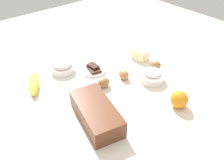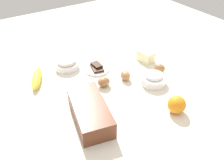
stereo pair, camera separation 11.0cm
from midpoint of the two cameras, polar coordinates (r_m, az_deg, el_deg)
name	(u,v)px [view 1 (the left image)]	position (r m, az deg, el deg)	size (l,w,h in m)	color
ground_plane	(112,88)	(1.18, -2.66, -2.05)	(2.40, 2.40, 0.02)	silver
loaf_pan	(96,113)	(0.98, -7.06, -7.94)	(0.30, 0.19, 0.08)	brown
flour_bowl	(62,66)	(1.31, -14.20, 3.09)	(0.13, 0.13, 0.06)	white
sugar_bowl	(152,76)	(1.21, 6.98, 0.97)	(0.13, 0.13, 0.06)	white
banana	(34,84)	(1.24, -20.70, -0.93)	(0.19, 0.04, 0.04)	yellow
orange_fruit	(179,99)	(1.06, 13.07, -4.69)	(0.08, 0.08, 0.08)	orange
butter_block	(140,54)	(1.38, 4.50, 6.13)	(0.09, 0.06, 0.06)	#F4EDB2
egg_near_butter	(155,65)	(1.30, 8.06, 3.51)	(0.05, 0.05, 0.06)	#A26D42
egg_beside_bowl	(124,75)	(1.21, 0.29, 1.22)	(0.05, 0.05, 0.06)	#B97D4C
egg_loose	(104,82)	(1.16, -4.73, -0.69)	(0.05, 0.05, 0.06)	#AD7446
chocolate_plate	(94,69)	(1.29, -6.87, 2.45)	(0.13, 0.13, 0.03)	white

